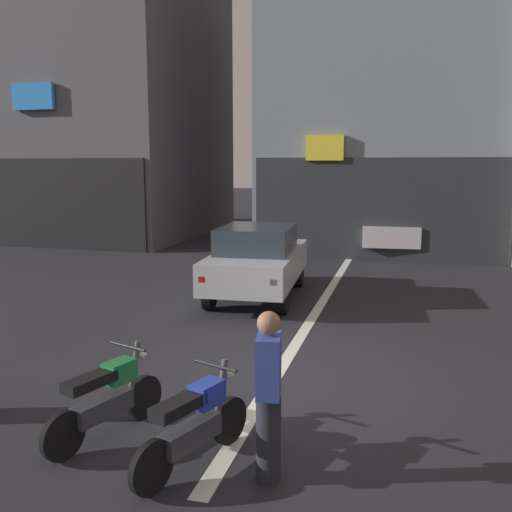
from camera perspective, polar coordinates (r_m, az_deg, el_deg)
The scene contains 9 objects.
ground_plane at distance 8.00m, azimuth 1.94°, elevation -12.52°, with size 120.00×120.00×0.00m, color #232328.
lane_centre_line at distance 13.66m, azimuth 7.78°, elevation -3.26°, with size 0.20×18.00×0.01m, color silver.
building_corner_left at distance 26.16m, azimuth -17.15°, elevation 23.10°, with size 9.86×9.39×18.69m.
building_mid_block at distance 21.79m, azimuth 13.34°, elevation 15.86°, with size 8.06×8.38×11.04m.
car_silver_crossing_near at distance 12.39m, azimuth 0.19°, elevation -0.32°, with size 2.03×4.21×1.64m.
car_white_down_street at distance 19.49m, azimuth 13.48°, elevation 3.01°, with size 2.14×4.25×1.64m.
motorcycle_green_row_leftmost at distance 6.47m, azimuth -15.15°, elevation -13.96°, with size 0.67×1.61×0.98m.
motorcycle_blue_row_left_mid at distance 5.75m, azimuth -6.37°, elevation -16.80°, with size 0.71×1.59×0.98m.
person_by_motorcycles at distance 5.32m, azimuth 1.31°, elevation -14.25°, with size 0.28×0.39×1.67m.
Camera 1 is at (1.70, -7.22, 3.00)m, focal length 38.65 mm.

